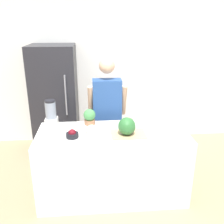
{
  "coord_description": "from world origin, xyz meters",
  "views": [
    {
      "loc": [
        -0.23,
        -2.37,
        2.15
      ],
      "look_at": [
        0.0,
        0.43,
        1.13
      ],
      "focal_mm": 40.0,
      "sensor_mm": 36.0,
      "label": 1
    }
  ],
  "objects_px": {
    "refrigerator": "(56,100)",
    "potted_plant": "(90,117)",
    "bowl_cream": "(92,131)",
    "blender": "(51,115)",
    "bowl_cherries": "(72,134)",
    "watermelon": "(127,126)",
    "person": "(107,114)"
  },
  "relations": [
    {
      "from": "refrigerator",
      "to": "person",
      "type": "distance_m",
      "value": 1.05
    },
    {
      "from": "bowl_cherries",
      "to": "bowl_cream",
      "type": "xyz_separation_m",
      "value": [
        0.22,
        0.05,
        0.01
      ]
    },
    {
      "from": "refrigerator",
      "to": "bowl_cherries",
      "type": "distance_m",
      "value": 1.47
    },
    {
      "from": "bowl_cherries",
      "to": "potted_plant",
      "type": "height_order",
      "value": "potted_plant"
    },
    {
      "from": "bowl_cream",
      "to": "potted_plant",
      "type": "height_order",
      "value": "potted_plant"
    },
    {
      "from": "watermelon",
      "to": "bowl_cherries",
      "type": "height_order",
      "value": "watermelon"
    },
    {
      "from": "bowl_cream",
      "to": "blender",
      "type": "height_order",
      "value": "blender"
    },
    {
      "from": "refrigerator",
      "to": "person",
      "type": "relative_size",
      "value": 1.07
    },
    {
      "from": "refrigerator",
      "to": "potted_plant",
      "type": "distance_m",
      "value": 1.19
    },
    {
      "from": "bowl_cherries",
      "to": "bowl_cream",
      "type": "relative_size",
      "value": 1.04
    },
    {
      "from": "watermelon",
      "to": "bowl_cream",
      "type": "xyz_separation_m",
      "value": [
        -0.41,
        0.04,
        -0.06
      ]
    },
    {
      "from": "refrigerator",
      "to": "watermelon",
      "type": "xyz_separation_m",
      "value": [
        1.01,
        -1.41,
        0.09
      ]
    },
    {
      "from": "person",
      "to": "bowl_cherries",
      "type": "relative_size",
      "value": 11.57
    },
    {
      "from": "watermelon",
      "to": "person",
      "type": "bearing_deg",
      "value": 103.14
    },
    {
      "from": "blender",
      "to": "potted_plant",
      "type": "relative_size",
      "value": 1.71
    },
    {
      "from": "blender",
      "to": "potted_plant",
      "type": "height_order",
      "value": "blender"
    },
    {
      "from": "bowl_cherries",
      "to": "potted_plant",
      "type": "xyz_separation_m",
      "value": [
        0.2,
        0.38,
        0.07
      ]
    },
    {
      "from": "person",
      "to": "watermelon",
      "type": "xyz_separation_m",
      "value": [
        0.18,
        -0.78,
        0.13
      ]
    },
    {
      "from": "person",
      "to": "blender",
      "type": "relative_size",
      "value": 4.74
    },
    {
      "from": "blender",
      "to": "potted_plant",
      "type": "bearing_deg",
      "value": 4.89
    },
    {
      "from": "refrigerator",
      "to": "blender",
      "type": "distance_m",
      "value": 1.09
    },
    {
      "from": "refrigerator",
      "to": "bowl_cream",
      "type": "xyz_separation_m",
      "value": [
        0.6,
        -1.37,
        0.03
      ]
    },
    {
      "from": "refrigerator",
      "to": "person",
      "type": "bearing_deg",
      "value": -37.44
    },
    {
      "from": "person",
      "to": "potted_plant",
      "type": "xyz_separation_m",
      "value": [
        -0.26,
        -0.4,
        0.12
      ]
    },
    {
      "from": "watermelon",
      "to": "blender",
      "type": "distance_m",
      "value": 0.98
    },
    {
      "from": "refrigerator",
      "to": "blender",
      "type": "bearing_deg",
      "value": -85.03
    },
    {
      "from": "refrigerator",
      "to": "person",
      "type": "xyz_separation_m",
      "value": [
        0.83,
        -0.64,
        -0.04
      ]
    },
    {
      "from": "blender",
      "to": "watermelon",
      "type": "bearing_deg",
      "value": -19.95
    },
    {
      "from": "refrigerator",
      "to": "watermelon",
      "type": "height_order",
      "value": "refrigerator"
    },
    {
      "from": "person",
      "to": "watermelon",
      "type": "bearing_deg",
      "value": -76.86
    },
    {
      "from": "potted_plant",
      "to": "person",
      "type": "bearing_deg",
      "value": 57.63
    },
    {
      "from": "refrigerator",
      "to": "potted_plant",
      "type": "bearing_deg",
      "value": -60.99
    }
  ]
}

